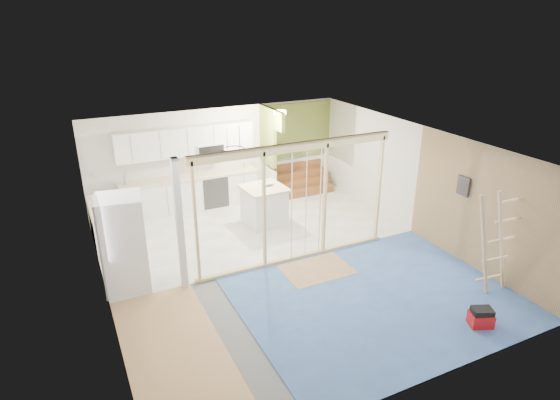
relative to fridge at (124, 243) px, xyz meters
name	(u,v)px	position (x,y,z in m)	size (l,w,h in m)	color
room	(282,206)	(3.06, -0.45, 0.36)	(7.01, 8.01, 2.61)	slate
floor_overlays	(284,260)	(3.14, -0.39, -0.93)	(7.00, 8.00, 0.03)	silver
stud_frame	(270,194)	(2.79, -0.45, 0.67)	(4.66, 0.14, 2.60)	beige
base_cabinets	(168,201)	(1.46, 2.91, -0.47)	(4.45, 2.24, 0.93)	white
upper_cabinets	(188,142)	(2.22, 3.37, 0.88)	(3.60, 0.41, 0.85)	white
green_partition	(290,161)	(5.11, 3.21, 0.01)	(2.25, 1.51, 2.60)	olive
pot_rack	(234,151)	(2.76, 1.44, 1.06)	(0.52, 0.52, 0.72)	black
sheathing_panel	(486,212)	(6.54, -2.45, 0.36)	(0.02, 4.00, 2.60)	#A48159
electrical_panel	(463,186)	(6.49, -1.85, 0.71)	(0.04, 0.30, 0.40)	#35353A
ceiling_light	(280,112)	(4.46, 2.55, 1.60)	(0.32, 0.32, 0.08)	#FFEABF
fridge	(124,243)	(0.00, 0.00, 0.00)	(0.92, 0.89, 1.88)	white
island	(264,206)	(3.53, 1.51, -0.45)	(1.06, 1.06, 0.98)	white
bowl	(267,183)	(3.67, 1.63, 0.07)	(0.28, 0.28, 0.07)	silver
soap_bottle_a	(126,178)	(0.56, 3.35, 0.16)	(0.13, 0.13, 0.34)	#A3A5B5
soap_bottle_b	(245,164)	(3.76, 3.34, 0.08)	(0.08, 0.08, 0.18)	silver
toolbox	(481,318)	(5.13, -3.85, -0.77)	(0.45, 0.40, 0.35)	#A50F11
ladder	(495,242)	(6.11, -3.10, 0.09)	(1.06, 0.22, 2.01)	tan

